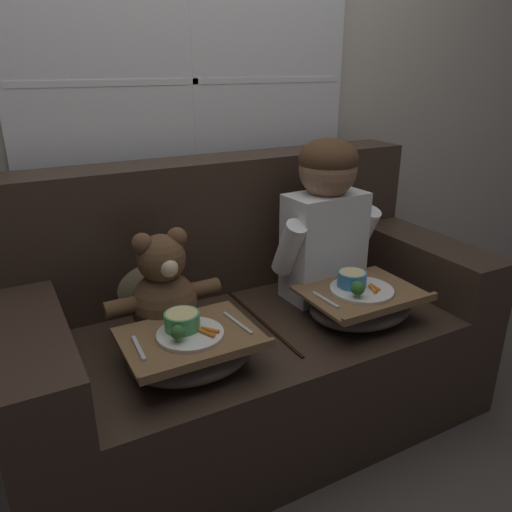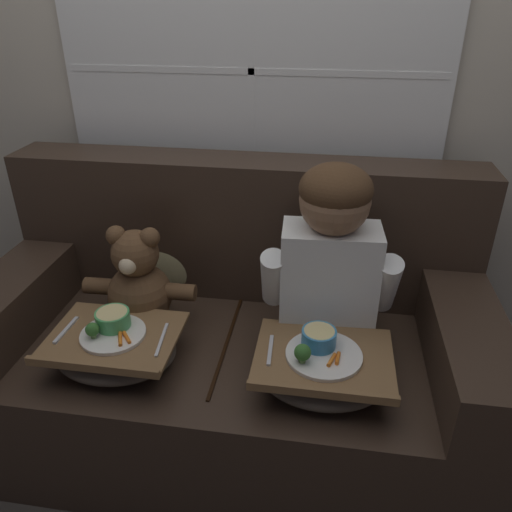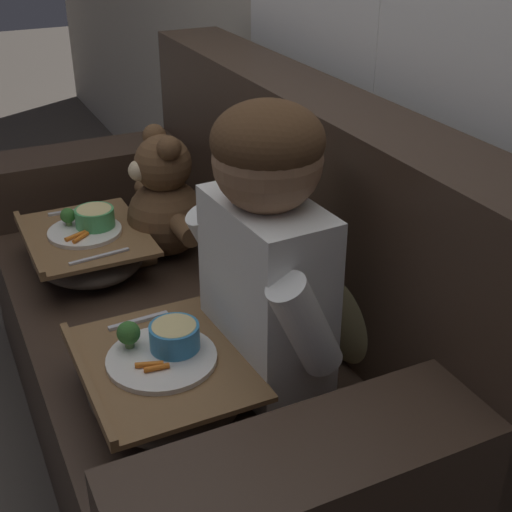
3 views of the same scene
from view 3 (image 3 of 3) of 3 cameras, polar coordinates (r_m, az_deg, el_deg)
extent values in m
plane|color=#4C443D|center=(2.23, -4.23, -14.52)|extent=(14.00, 14.00, 0.00)
cube|color=#38281E|center=(2.08, -4.46, -9.67)|extent=(1.81, 0.90, 0.48)
cube|color=#38281E|center=(1.94, 4.38, 5.19)|extent=(1.81, 0.22, 0.56)
cube|color=#38281E|center=(2.58, -11.30, 6.44)|extent=(0.22, 0.90, 0.21)
cube|color=#38281E|center=(1.32, 8.39, -16.93)|extent=(0.22, 0.90, 0.21)
cube|color=black|center=(1.93, -5.27, -4.17)|extent=(0.01, 0.64, 0.01)
ellipsoid|color=tan|center=(1.70, 7.82, -2.93)|extent=(0.34, 0.16, 0.35)
ellipsoid|color=tan|center=(2.24, -1.65, 5.20)|extent=(0.33, 0.16, 0.35)
cube|color=white|center=(1.57, 0.84, -3.05)|extent=(0.33, 0.19, 0.44)
sphere|color=#936B4C|center=(1.43, 0.93, 7.76)|extent=(0.23, 0.23, 0.23)
ellipsoid|color=#4C331E|center=(1.42, 0.94, 9.26)|extent=(0.23, 0.23, 0.16)
cylinder|color=white|center=(1.69, -2.78, 0.61)|extent=(0.09, 0.18, 0.24)
cylinder|color=white|center=(1.41, 3.96, -5.52)|extent=(0.09, 0.18, 0.24)
sphere|color=brown|center=(2.18, -7.18, 3.10)|extent=(0.24, 0.24, 0.24)
sphere|color=brown|center=(2.11, -7.46, 7.34)|extent=(0.17, 0.17, 0.17)
sphere|color=brown|center=(2.15, -8.14, 9.50)|extent=(0.07, 0.07, 0.07)
sphere|color=brown|center=(2.04, -6.98, 8.55)|extent=(0.07, 0.07, 0.07)
sphere|color=beige|center=(2.10, -9.37, 6.76)|extent=(0.06, 0.06, 0.06)
sphere|color=black|center=(2.09, -9.83, 6.79)|extent=(0.02, 0.02, 0.02)
cylinder|color=brown|center=(2.30, -8.54, 5.03)|extent=(0.12, 0.06, 0.06)
cylinder|color=brown|center=(2.04, -5.74, 2.12)|extent=(0.12, 0.06, 0.06)
cylinder|color=brown|center=(2.23, -10.36, 0.98)|extent=(0.06, 0.11, 0.06)
cylinder|color=brown|center=(2.14, -9.50, -0.17)|extent=(0.06, 0.11, 0.06)
ellipsoid|color=#473D33|center=(1.59, -7.40, -10.18)|extent=(0.41, 0.33, 0.10)
cube|color=brown|center=(1.55, -7.53, -8.50)|extent=(0.43, 0.34, 0.01)
cube|color=brown|center=(1.52, -13.44, -9.49)|extent=(0.43, 0.02, 0.02)
cylinder|color=white|center=(1.55, -7.55, -8.14)|extent=(0.24, 0.24, 0.01)
cylinder|color=#3889C1|center=(1.55, -6.53, -6.42)|extent=(0.11, 0.11, 0.06)
cylinder|color=#E5D189|center=(1.54, -6.58, -5.69)|extent=(0.10, 0.10, 0.01)
sphere|color=#38702D|center=(1.56, -10.17, -6.07)|extent=(0.05, 0.05, 0.05)
cylinder|color=#7A9E56|center=(1.58, -10.08, -6.88)|extent=(0.02, 0.02, 0.02)
cylinder|color=orange|center=(1.51, -8.54, -8.56)|extent=(0.03, 0.06, 0.01)
cylinder|color=orange|center=(1.50, -7.95, -8.85)|extent=(0.02, 0.05, 0.01)
cube|color=silver|center=(1.68, -9.39, -5.13)|extent=(0.02, 0.14, 0.01)
ellipsoid|color=#473D33|center=(2.15, -13.33, 0.24)|extent=(0.41, 0.32, 0.10)
cube|color=brown|center=(2.13, -13.50, 1.62)|extent=(0.42, 0.34, 0.01)
cube|color=brown|center=(2.10, -17.75, 1.10)|extent=(0.42, 0.02, 0.02)
cylinder|color=white|center=(2.12, -13.53, 1.91)|extent=(0.21, 0.21, 0.01)
cylinder|color=#4CAD60|center=(2.13, -12.76, 3.02)|extent=(0.11, 0.11, 0.05)
cylinder|color=#E5D189|center=(2.12, -12.83, 3.59)|extent=(0.10, 0.10, 0.01)
sphere|color=#38702D|center=(2.15, -14.82, 3.16)|extent=(0.04, 0.04, 0.04)
cylinder|color=#7A9E56|center=(2.16, -14.75, 2.60)|extent=(0.02, 0.02, 0.02)
cylinder|color=orange|center=(2.08, -14.23, 1.59)|extent=(0.04, 0.07, 0.01)
cylinder|color=orange|center=(2.06, -13.85, 1.44)|extent=(0.05, 0.06, 0.01)
cube|color=silver|center=(2.27, -14.50, 3.50)|extent=(0.02, 0.14, 0.01)
cube|color=silver|center=(1.98, -12.42, -0.02)|extent=(0.03, 0.17, 0.01)
camera|label=1|loc=(2.54, -50.03, 16.17)|focal=35.00mm
camera|label=2|loc=(1.51, -65.47, 16.12)|focal=35.00mm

